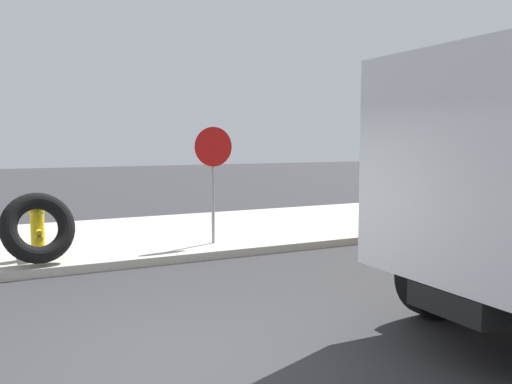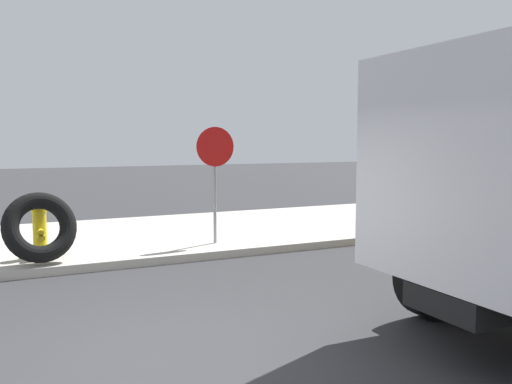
# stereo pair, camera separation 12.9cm
# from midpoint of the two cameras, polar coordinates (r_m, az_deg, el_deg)

# --- Properties ---
(ground_plane) EXTENTS (80.00, 80.00, 0.00)m
(ground_plane) POSITION_cam_midpoint_polar(r_m,az_deg,el_deg) (5.53, -10.43, -17.47)
(ground_plane) COLOR #2D2D30
(sidewalk_curb) EXTENTS (36.00, 5.00, 0.15)m
(sidewalk_curb) POSITION_cam_midpoint_polar(r_m,az_deg,el_deg) (11.68, -19.34, -5.06)
(sidewalk_curb) COLOR #ADA89E
(sidewalk_curb) RESTS_ON ground
(fire_hydrant) EXTENTS (0.26, 0.59, 0.94)m
(fire_hydrant) POSITION_cam_midpoint_polar(r_m,az_deg,el_deg) (9.90, -22.47, -3.62)
(fire_hydrant) COLOR yellow
(fire_hydrant) RESTS_ON sidewalk_curb
(loose_tire) EXTENTS (1.25, 0.83, 1.19)m
(loose_tire) POSITION_cam_midpoint_polar(r_m,az_deg,el_deg) (9.38, -22.44, -3.52)
(loose_tire) COLOR black
(loose_tire) RESTS_ON sidewalk_curb
(stop_sign) EXTENTS (0.76, 0.08, 2.26)m
(stop_sign) POSITION_cam_midpoint_polar(r_m,az_deg,el_deg) (10.40, -4.91, 3.10)
(stop_sign) COLOR gray
(stop_sign) RESTS_ON sidewalk_curb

